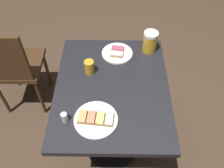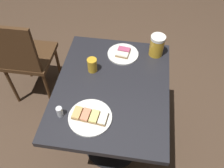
{
  "view_description": "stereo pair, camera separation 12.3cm",
  "coord_description": "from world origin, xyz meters",
  "views": [
    {
      "loc": [
        -0.9,
        -0.01,
        1.83
      ],
      "look_at": [
        0.0,
        0.0,
        0.76
      ],
      "focal_mm": 38.54,
      "sensor_mm": 36.0,
      "label": 1
    },
    {
      "loc": [
        -0.89,
        -0.13,
        1.83
      ],
      "look_at": [
        0.0,
        0.0,
        0.76
      ],
      "focal_mm": 38.54,
      "sensor_mm": 36.0,
      "label": 2
    }
  ],
  "objects": [
    {
      "name": "beer_glass_small",
      "position": [
        0.11,
        0.14,
        0.78
      ],
      "size": [
        0.06,
        0.06,
        0.09
      ],
      "primitive_type": "cylinder",
      "color": "gold",
      "rests_on": "cafe_table"
    },
    {
      "name": "cafe_chair",
      "position": [
        0.4,
        0.77,
        0.5
      ],
      "size": [
        0.38,
        0.38,
        0.86
      ],
      "rotation": [
        0.0,
        0.0,
        -1.56
      ],
      "color": "#472D19",
      "rests_on": "ground_plane"
    },
    {
      "name": "plate_near",
      "position": [
        -0.23,
        0.08,
        0.75
      ],
      "size": [
        0.23,
        0.23,
        0.03
      ],
      "color": "white",
      "rests_on": "cafe_table"
    },
    {
      "name": "ground_plane",
      "position": [
        0.0,
        0.0,
        0.0
      ],
      "size": [
        6.0,
        6.0,
        0.0
      ],
      "primitive_type": "plane",
      "color": "#4C3828"
    },
    {
      "name": "salt_shaker",
      "position": [
        -0.24,
        0.24,
        0.77
      ],
      "size": [
        0.03,
        0.03,
        0.06
      ],
      "primitive_type": "cylinder",
      "color": "silver",
      "rests_on": "cafe_table"
    },
    {
      "name": "plate_far",
      "position": [
        0.28,
        -0.03,
        0.75
      ],
      "size": [
        0.2,
        0.2,
        0.03
      ],
      "color": "white",
      "rests_on": "cafe_table"
    },
    {
      "name": "cafe_table",
      "position": [
        0.0,
        0.0,
        0.58
      ],
      "size": [
        0.84,
        0.67,
        0.74
      ],
      "color": "black",
      "rests_on": "ground_plane"
    },
    {
      "name": "beer_mug",
      "position": [
        0.32,
        -0.24,
        0.81
      ],
      "size": [
        0.15,
        0.09,
        0.14
      ],
      "color": "gold",
      "rests_on": "cafe_table"
    }
  ]
}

